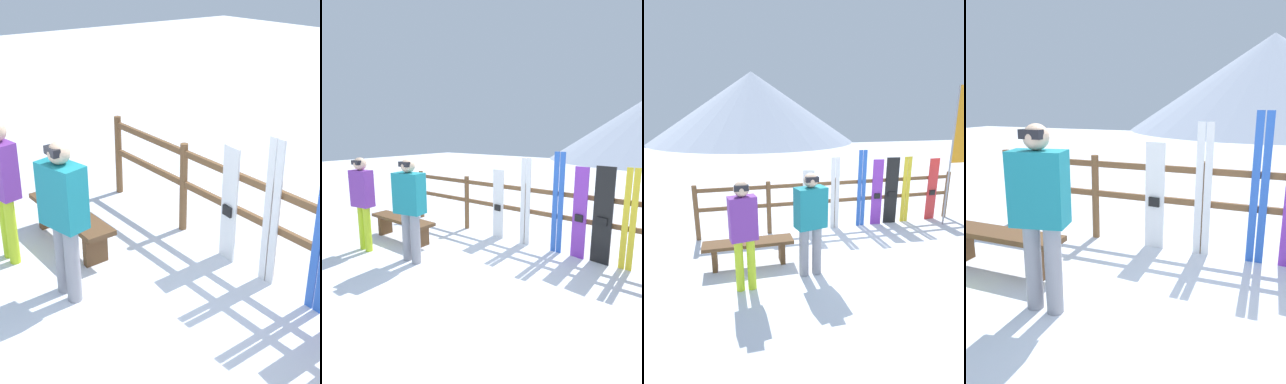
% 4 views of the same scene
% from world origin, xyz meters
% --- Properties ---
extents(ground_plane, '(40.00, 40.00, 0.00)m').
position_xyz_m(ground_plane, '(0.00, 0.00, 0.00)').
color(ground_plane, white).
extents(mountain_backdrop, '(18.00, 18.00, 6.00)m').
position_xyz_m(mountain_backdrop, '(0.00, 23.66, 3.00)').
color(mountain_backdrop, '#B2BCD1').
rests_on(mountain_backdrop, ground).
extents(fence, '(6.06, 0.10, 1.17)m').
position_xyz_m(fence, '(0.00, 1.66, 0.70)').
color(fence, brown).
rests_on(fence, ground).
extents(bench, '(1.53, 0.36, 0.45)m').
position_xyz_m(bench, '(-2.02, 0.32, 0.34)').
color(bench, brown).
rests_on(bench, ground).
extents(person_teal, '(0.52, 0.36, 1.70)m').
position_xyz_m(person_teal, '(-1.07, -0.23, 0.98)').
color(person_teal, gray).
rests_on(person_teal, ground).
extents(person_purple, '(0.42, 0.28, 1.67)m').
position_xyz_m(person_purple, '(-2.12, -0.42, 0.99)').
color(person_purple, '#B7D826').
rests_on(person_purple, ground).
extents(snowboard_white, '(0.26, 0.07, 1.38)m').
position_xyz_m(snowboard_white, '(-0.61, 1.60, 0.69)').
color(snowboard_white, white).
rests_on(snowboard_white, ground).
extents(ski_pair_white, '(0.20, 0.02, 1.64)m').
position_xyz_m(ski_pair_white, '(-0.00, 1.60, 0.82)').
color(ski_pair_white, white).
rests_on(ski_pair_white, ground).
extents(ski_pair_blue, '(0.20, 0.02, 1.78)m').
position_xyz_m(ski_pair_blue, '(0.64, 1.60, 0.89)').
color(ski_pair_blue, blue).
rests_on(ski_pair_blue, ground).
extents(snowboard_purple, '(0.25, 0.08, 1.55)m').
position_xyz_m(snowboard_purple, '(1.03, 1.60, 0.77)').
color(snowboard_purple, purple).
rests_on(snowboard_purple, ground).
extents(snowboard_black_stripe, '(0.31, 0.08, 1.59)m').
position_xyz_m(snowboard_black_stripe, '(1.40, 1.60, 0.79)').
color(snowboard_black_stripe, black).
rests_on(snowboard_black_stripe, ground).
extents(ski_pair_yellow, '(0.19, 0.02, 1.59)m').
position_xyz_m(ski_pair_yellow, '(1.79, 1.60, 0.80)').
color(ski_pair_yellow, yellow).
rests_on(ski_pair_yellow, ground).
extents(snowboard_red, '(0.28, 0.07, 1.53)m').
position_xyz_m(snowboard_red, '(2.50, 1.60, 0.76)').
color(snowboard_red, red).
rests_on(snowboard_red, ground).
extents(rental_flag, '(0.40, 0.04, 3.15)m').
position_xyz_m(rental_flag, '(2.70, 1.19, 2.01)').
color(rental_flag, '#99999E').
rests_on(rental_flag, ground).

